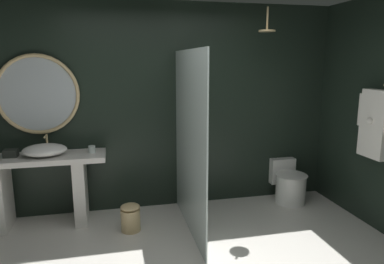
{
  "coord_description": "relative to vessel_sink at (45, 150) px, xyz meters",
  "views": [
    {
      "loc": [
        -0.57,
        -2.54,
        1.88
      ],
      "look_at": [
        0.21,
        0.88,
        1.17
      ],
      "focal_mm": 32.91,
      "sensor_mm": 36.0,
      "label": 1
    }
  ],
  "objects": [
    {
      "name": "back_wall_panel",
      "position": [
        1.34,
        0.32,
        0.4
      ],
      "size": [
        4.8,
        0.1,
        2.6
      ],
      "primitive_type": "cube",
      "color": "black",
      "rests_on": "ground_plane"
    },
    {
      "name": "side_wall_right",
      "position": [
        3.69,
        -0.82,
        0.4
      ],
      "size": [
        0.1,
        2.47,
        2.6
      ],
      "primitive_type": "cube",
      "color": "black",
      "rests_on": "ground_plane"
    },
    {
      "name": "vanity_counter",
      "position": [
        -0.07,
        0.01,
        -0.37
      ],
      "size": [
        1.46,
        0.49,
        0.83
      ],
      "color": "silver",
      "rests_on": "ground_plane"
    },
    {
      "name": "vessel_sink",
      "position": [
        0.0,
        0.0,
        0.0
      ],
      "size": [
        0.48,
        0.4,
        0.21
      ],
      "color": "white",
      "rests_on": "vanity_counter"
    },
    {
      "name": "tumbler_cup",
      "position": [
        0.51,
        0.03,
        -0.03
      ],
      "size": [
        0.08,
        0.08,
        0.08
      ],
      "primitive_type": "cylinder",
      "color": "silver",
      "rests_on": "vanity_counter"
    },
    {
      "name": "tissue_box",
      "position": [
        -0.36,
        0.03,
        -0.03
      ],
      "size": [
        0.15,
        0.13,
        0.08
      ],
      "primitive_type": "cube",
      "color": "#282D28",
      "rests_on": "vanity_counter"
    },
    {
      "name": "round_wall_mirror",
      "position": [
        -0.07,
        0.23,
        0.61
      ],
      "size": [
        0.93,
        0.04,
        0.93
      ],
      "color": "#D6B77F"
    },
    {
      "name": "shower_glass_panel",
      "position": [
        1.57,
        -0.48,
        0.1
      ],
      "size": [
        0.02,
        1.49,
        2.0
      ],
      "primitive_type": "cube",
      "color": "silver",
      "rests_on": "ground_plane"
    },
    {
      "name": "rain_shower_head",
      "position": [
        2.58,
        -0.14,
        1.35
      ],
      "size": [
        0.2,
        0.2,
        0.28
      ],
      "color": "#D6B77F"
    },
    {
      "name": "hanging_bathrobe",
      "position": [
        3.54,
        -0.9,
        0.34
      ],
      "size": [
        0.2,
        0.52,
        0.81
      ],
      "color": "#D6B77F"
    },
    {
      "name": "toilet",
      "position": [
        3.06,
        0.03,
        -0.65
      ],
      "size": [
        0.42,
        0.61,
        0.55
      ],
      "color": "white",
      "rests_on": "ground_plane"
    },
    {
      "name": "waste_bin",
      "position": [
        0.91,
        -0.37,
        -0.74
      ],
      "size": [
        0.22,
        0.22,
        0.31
      ],
      "color": "#D6B77F",
      "rests_on": "ground_plane"
    }
  ]
}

